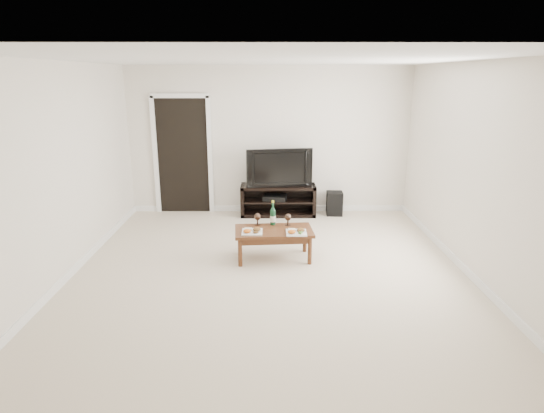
{
  "coord_description": "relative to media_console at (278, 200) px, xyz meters",
  "views": [
    {
      "loc": [
        -0.01,
        -5.36,
        2.43
      ],
      "look_at": [
        0.03,
        0.61,
        0.7
      ],
      "focal_mm": 30.0,
      "sensor_mm": 36.0,
      "label": 1
    }
  ],
  "objects": [
    {
      "name": "floor",
      "position": [
        -0.16,
        -2.5,
        -0.28
      ],
      "size": [
        5.5,
        5.5,
        0.0
      ],
      "primitive_type": "plane",
      "color": "beige",
      "rests_on": "ground"
    },
    {
      "name": "back_wall",
      "position": [
        -0.16,
        0.27,
        1.02
      ],
      "size": [
        5.0,
        0.04,
        2.6
      ],
      "primitive_type": "cube",
      "color": "silver",
      "rests_on": "ground"
    },
    {
      "name": "ceiling",
      "position": [
        -0.16,
        -2.5,
        2.35
      ],
      "size": [
        5.0,
        5.5,
        0.04
      ],
      "primitive_type": "cube",
      "color": "white",
      "rests_on": "back_wall"
    },
    {
      "name": "doorway",
      "position": [
        -1.71,
        0.24,
        0.75
      ],
      "size": [
        0.9,
        0.02,
        2.05
      ],
      "primitive_type": "cube",
      "color": "black",
      "rests_on": "ground"
    },
    {
      "name": "media_console",
      "position": [
        0.0,
        0.0,
        0.0
      ],
      "size": [
        1.33,
        0.45,
        0.55
      ],
      "primitive_type": "cube",
      "color": "black",
      "rests_on": "ground"
    },
    {
      "name": "television",
      "position": [
        -0.0,
        0.0,
        0.61
      ],
      "size": [
        1.17,
        0.34,
        0.67
      ],
      "primitive_type": "imported",
      "rotation": [
        0.0,
        0.0,
        0.16
      ],
      "color": "black",
      "rests_on": "media_console"
    },
    {
      "name": "av_receiver",
      "position": [
        -0.06,
        -0.01,
        0.05
      ],
      "size": [
        0.44,
        0.35,
        0.08
      ],
      "primitive_type": "cube",
      "rotation": [
        0.0,
        0.0,
        -0.15
      ],
      "color": "black",
      "rests_on": "media_console"
    },
    {
      "name": "subwoofer",
      "position": [
        1.01,
        0.01,
        -0.07
      ],
      "size": [
        0.29,
        0.29,
        0.42
      ],
      "primitive_type": "cube",
      "rotation": [
        0.0,
        0.0,
        -0.05
      ],
      "color": "black",
      "rests_on": "ground"
    },
    {
      "name": "coffee_table",
      "position": [
        -0.1,
        -2.04,
        -0.07
      ],
      "size": [
        1.08,
        0.64,
        0.42
      ],
      "primitive_type": "cube",
      "rotation": [
        0.0,
        0.0,
        0.07
      ],
      "color": "#533117",
      "rests_on": "ground"
    },
    {
      "name": "plate_left",
      "position": [
        -0.39,
        -2.16,
        0.18
      ],
      "size": [
        0.27,
        0.27,
        0.07
      ],
      "primitive_type": "cube",
      "color": "white",
      "rests_on": "coffee_table"
    },
    {
      "name": "plate_right",
      "position": [
        0.19,
        -2.2,
        0.18
      ],
      "size": [
        0.27,
        0.27,
        0.07
      ],
      "primitive_type": "cube",
      "color": "white",
      "rests_on": "coffee_table"
    },
    {
      "name": "wine_bottle",
      "position": [
        -0.11,
        -1.83,
        0.32
      ],
      "size": [
        0.07,
        0.07,
        0.35
      ],
      "primitive_type": "cylinder",
      "color": "#0E361E",
      "rests_on": "coffee_table"
    },
    {
      "name": "goblet_left",
      "position": [
        -0.33,
        -1.84,
        0.23
      ],
      "size": [
        0.09,
        0.09,
        0.17
      ],
      "primitive_type": null,
      "color": "#3C2B21",
      "rests_on": "coffee_table"
    },
    {
      "name": "goblet_right",
      "position": [
        0.1,
        -1.86,
        0.23
      ],
      "size": [
        0.09,
        0.09,
        0.17
      ],
      "primitive_type": null,
      "color": "#3C2B21",
      "rests_on": "coffee_table"
    }
  ]
}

